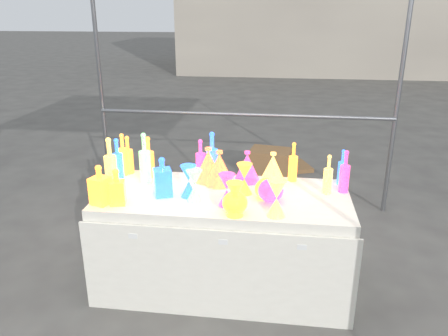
# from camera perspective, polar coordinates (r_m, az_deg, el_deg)

# --- Properties ---
(ground) EXTENTS (80.00, 80.00, 0.00)m
(ground) POSITION_cam_1_polar(r_m,az_deg,el_deg) (3.52, -0.00, -14.69)
(ground) COLOR slate
(ground) RESTS_ON ground
(display_table) EXTENTS (1.84, 0.83, 0.75)m
(display_table) POSITION_cam_1_polar(r_m,az_deg,el_deg) (3.32, -0.02, -9.45)
(display_table) COLOR white
(display_table) RESTS_ON ground
(cardboard_box_closed) EXTENTS (0.56, 0.45, 0.37)m
(cardboard_box_closed) POSITION_cam_1_polar(r_m,az_deg,el_deg) (5.51, 6.07, 0.58)
(cardboard_box_closed) COLOR olive
(cardboard_box_closed) RESTS_ON ground
(cardboard_box_flat) EXTENTS (0.73, 0.63, 0.05)m
(cardboard_box_flat) POSITION_cam_1_polar(r_m,az_deg,el_deg) (5.88, 8.12, 0.12)
(cardboard_box_flat) COLOR olive
(cardboard_box_flat) RESTS_ON ground
(bottle_0) EXTENTS (0.10, 0.10, 0.31)m
(bottle_0) POSITION_cam_1_polar(r_m,az_deg,el_deg) (3.59, -12.42, 1.71)
(bottle_0) COLOR red
(bottle_0) RESTS_ON display_table
(bottle_1) EXTENTS (0.09, 0.09, 0.34)m
(bottle_1) POSITION_cam_1_polar(r_m,az_deg,el_deg) (3.46, -13.73, 1.10)
(bottle_1) COLOR #1A944E
(bottle_1) RESTS_ON display_table
(bottle_2) EXTENTS (0.08, 0.08, 0.34)m
(bottle_2) POSITION_cam_1_polar(r_m,az_deg,el_deg) (3.56, -13.06, 1.76)
(bottle_2) COLOR yellow
(bottle_2) RESTS_ON display_table
(bottle_3) EXTENTS (0.08, 0.08, 0.31)m
(bottle_3) POSITION_cam_1_polar(r_m,az_deg,el_deg) (3.43, -3.08, 1.29)
(bottle_3) COLOR #1A519A
(bottle_3) RESTS_ON display_table
(bottle_4) EXTENTS (0.12, 0.12, 0.38)m
(bottle_4) POSITION_cam_1_polar(r_m,az_deg,el_deg) (3.32, -14.63, 0.69)
(bottle_4) COLOR #148276
(bottle_4) RESTS_ON display_table
(bottle_5) EXTENTS (0.10, 0.10, 0.40)m
(bottle_5) POSITION_cam_1_polar(r_m,az_deg,el_deg) (3.35, -10.31, 1.27)
(bottle_5) COLOR #CD29C2
(bottle_5) RESTS_ON display_table
(bottle_6) EXTENTS (0.11, 0.11, 0.33)m
(bottle_6) POSITION_cam_1_polar(r_m,az_deg,el_deg) (3.47, -9.81, 1.42)
(bottle_6) COLOR red
(bottle_6) RESTS_ON display_table
(bottle_7) EXTENTS (0.10, 0.10, 0.38)m
(bottle_7) POSITION_cam_1_polar(r_m,az_deg,el_deg) (3.38, -1.56, 1.64)
(bottle_7) COLOR #1A944E
(bottle_7) RESTS_ON display_table
(decanter_0) EXTENTS (0.12, 0.12, 0.26)m
(decanter_0) POSITION_cam_1_polar(r_m,az_deg,el_deg) (3.04, -13.80, -2.37)
(decanter_0) COLOR red
(decanter_0) RESTS_ON display_table
(decanter_1) EXTENTS (0.15, 0.15, 0.28)m
(decanter_1) POSITION_cam_1_polar(r_m,az_deg,el_deg) (3.07, -15.90, -2.09)
(decanter_1) COLOR yellow
(decanter_1) RESTS_ON display_table
(decanter_2) EXTENTS (0.16, 0.16, 0.29)m
(decanter_2) POSITION_cam_1_polar(r_m,az_deg,el_deg) (3.11, -8.03, -1.11)
(decanter_2) COLOR #1A944E
(decanter_2) RESTS_ON display_table
(hourglass_0) EXTENTS (0.14, 0.14, 0.23)m
(hourglass_0) POSITION_cam_1_polar(r_m,az_deg,el_deg) (2.79, 1.43, -4.09)
(hourglass_0) COLOR yellow
(hourglass_0) RESTS_ON display_table
(hourglass_1) EXTENTS (0.13, 0.13, 0.23)m
(hourglass_1) POSITION_cam_1_polar(r_m,az_deg,el_deg) (2.94, 0.37, -2.86)
(hourglass_1) COLOR #1A519A
(hourglass_1) RESTS_ON display_table
(hourglass_2) EXTENTS (0.12, 0.12, 0.25)m
(hourglass_2) POSITION_cam_1_polar(r_m,az_deg,el_deg) (2.81, 6.89, -3.94)
(hourglass_2) COLOR #148276
(hourglass_2) RESTS_ON display_table
(hourglass_3) EXTENTS (0.12, 0.12, 0.23)m
(hourglass_3) POSITION_cam_1_polar(r_m,az_deg,el_deg) (3.01, -3.87, -2.32)
(hourglass_3) COLOR #CD29C2
(hourglass_3) RESTS_ON display_table
(hourglass_4) EXTENTS (0.15, 0.15, 0.23)m
(hourglass_4) POSITION_cam_1_polar(r_m,az_deg,el_deg) (3.13, 2.67, -1.41)
(hourglass_4) COLOR red
(hourglass_4) RESTS_ON display_table
(hourglass_5) EXTENTS (0.15, 0.15, 0.23)m
(hourglass_5) POSITION_cam_1_polar(r_m,az_deg,el_deg) (3.09, -4.64, -1.71)
(hourglass_5) COLOR #1A944E
(hourglass_5) RESTS_ON display_table
(globe_0) EXTENTS (0.22, 0.22, 0.13)m
(globe_0) POSITION_cam_1_polar(r_m,az_deg,el_deg) (2.84, 1.43, -4.71)
(globe_0) COLOR red
(globe_0) RESTS_ON display_table
(globe_2) EXTENTS (0.22, 0.22, 0.14)m
(globe_2) POSITION_cam_1_polar(r_m,az_deg,el_deg) (3.06, 5.63, -2.87)
(globe_2) COLOR yellow
(globe_2) RESTS_ON display_table
(globe_3) EXTENTS (0.22, 0.22, 0.14)m
(globe_3) POSITION_cam_1_polar(r_m,az_deg,el_deg) (3.03, 6.10, -3.09)
(globe_3) COLOR #1A519A
(globe_3) RESTS_ON display_table
(lampshade_0) EXTENTS (0.28, 0.28, 0.27)m
(lampshade_0) POSITION_cam_1_polar(r_m,az_deg,el_deg) (3.29, -0.60, 0.05)
(lampshade_0) COLOR yellow
(lampshade_0) RESTS_ON display_table
(lampshade_1) EXTENTS (0.24, 0.24, 0.27)m
(lampshade_1) POSITION_cam_1_polar(r_m,az_deg,el_deg) (3.36, -2.05, 0.50)
(lampshade_1) COLOR yellow
(lampshade_1) RESTS_ON display_table
(lampshade_2) EXTENTS (0.26, 0.26, 0.24)m
(lampshade_2) POSITION_cam_1_polar(r_m,az_deg,el_deg) (3.36, 3.04, 0.24)
(lampshade_2) COLOR #1A519A
(lampshade_2) RESTS_ON display_table
(lampshade_3) EXTENTS (0.21, 0.21, 0.24)m
(lampshade_3) POSITION_cam_1_polar(r_m,az_deg,el_deg) (3.35, 6.40, 0.07)
(lampshade_3) COLOR #148276
(lampshade_3) RESTS_ON display_table
(bottle_8) EXTENTS (0.07, 0.07, 0.28)m
(bottle_8) POSITION_cam_1_polar(r_m,az_deg,el_deg) (3.40, 15.17, 0.13)
(bottle_8) COLOR #1A944E
(bottle_8) RESTS_ON display_table
(bottle_9) EXTENTS (0.09, 0.09, 0.31)m
(bottle_9) POSITION_cam_1_polar(r_m,az_deg,el_deg) (3.39, 9.03, 0.82)
(bottle_9) COLOR yellow
(bottle_9) RESTS_ON display_table
(bottle_10) EXTENTS (0.08, 0.08, 0.32)m
(bottle_10) POSITION_cam_1_polar(r_m,az_deg,el_deg) (3.26, 15.52, -0.42)
(bottle_10) COLOR #1A519A
(bottle_10) RESTS_ON display_table
(bottle_11) EXTENTS (0.09, 0.09, 0.29)m
(bottle_11) POSITION_cam_1_polar(r_m,az_deg,el_deg) (3.21, 13.44, -0.79)
(bottle_11) COLOR #148276
(bottle_11) RESTS_ON display_table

